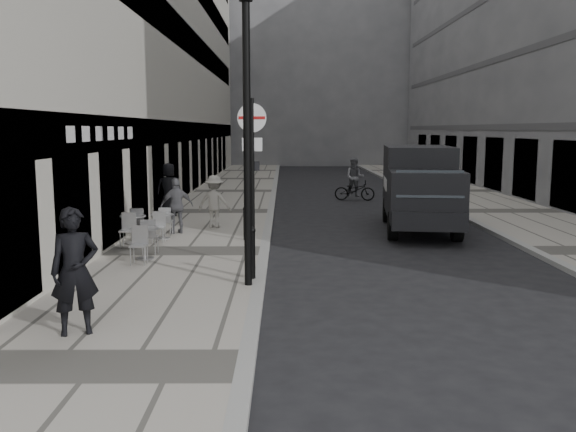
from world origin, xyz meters
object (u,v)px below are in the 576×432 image
lamppost (247,122)px  panel_van (419,183)px  walking_man (75,271)px  cyclist (355,184)px  sign_post (252,159)px

lamppost → panel_van: (5.02, 7.41, -1.85)m
lamppost → walking_man: bearing=-129.9°
walking_man → cyclist: 19.47m
lamppost → panel_van: size_ratio=0.99×
walking_man → lamppost: lamppost is taller
panel_van → lamppost: bearing=-117.2°
walking_man → lamppost: 4.41m
walking_man → panel_van: panel_van is taller
sign_post → panel_van: size_ratio=0.65×
panel_van → cyclist: (-1.12, 8.09, -0.74)m
sign_post → cyclist: (3.90, 13.65, -1.78)m
sign_post → walking_man: bearing=-117.5°
lamppost → panel_van: 9.14m
walking_man → cyclist: size_ratio=1.00×
cyclist → panel_van: bearing=-72.5°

